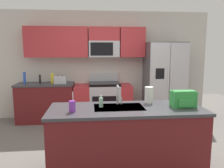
% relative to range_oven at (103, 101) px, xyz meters
% --- Properties ---
extents(ground_plane, '(9.00, 9.00, 0.00)m').
position_rel_range_oven_xyz_m(ground_plane, '(0.06, -1.80, -0.44)').
color(ground_plane, '#66605B').
rests_on(ground_plane, ground).
extents(kitchen_wall_unit, '(5.20, 0.43, 2.60)m').
position_rel_range_oven_xyz_m(kitchen_wall_unit, '(-0.08, 0.28, 1.03)').
color(kitchen_wall_unit, beige).
rests_on(kitchen_wall_unit, ground).
extents(back_counter, '(1.31, 0.63, 0.90)m').
position_rel_range_oven_xyz_m(back_counter, '(-1.34, -0.00, 0.01)').
color(back_counter, maroon).
rests_on(back_counter, ground).
extents(range_oven, '(1.36, 0.61, 1.10)m').
position_rel_range_oven_xyz_m(range_oven, '(0.00, 0.00, 0.00)').
color(range_oven, '#B7BABF').
rests_on(range_oven, ground).
extents(refrigerator, '(0.90, 0.76, 1.85)m').
position_rel_range_oven_xyz_m(refrigerator, '(1.47, -0.07, 0.48)').
color(refrigerator, '#4C4F54').
rests_on(refrigerator, ground).
extents(island_counter, '(2.11, 0.81, 0.90)m').
position_rel_range_oven_xyz_m(island_counter, '(0.19, -2.35, 0.01)').
color(island_counter, maroon).
rests_on(island_counter, ground).
extents(toaster, '(0.28, 0.16, 0.18)m').
position_rel_range_oven_xyz_m(toaster, '(-0.99, -0.05, 0.55)').
color(toaster, '#B7BABF').
rests_on(toaster, back_counter).
extents(pepper_mill, '(0.05, 0.05, 0.20)m').
position_rel_range_oven_xyz_m(pepper_mill, '(-1.46, -0.00, 0.56)').
color(pepper_mill, black).
rests_on(pepper_mill, back_counter).
extents(bottle_blue, '(0.06, 0.06, 0.27)m').
position_rel_range_oven_xyz_m(bottle_blue, '(-1.80, -0.00, 0.59)').
color(bottle_blue, blue).
rests_on(bottle_blue, back_counter).
extents(bottle_yellow, '(0.07, 0.07, 0.23)m').
position_rel_range_oven_xyz_m(bottle_yellow, '(-1.17, -0.02, 0.57)').
color(bottle_yellow, yellow).
rests_on(bottle_yellow, back_counter).
extents(sink_faucet, '(0.08, 0.21, 0.28)m').
position_rel_range_oven_xyz_m(sink_faucet, '(0.09, -2.16, 0.62)').
color(sink_faucet, '#B7BABF').
rests_on(sink_faucet, island_counter).
extents(drink_cup_purple, '(0.08, 0.08, 0.26)m').
position_rel_range_oven_xyz_m(drink_cup_purple, '(-0.53, -2.49, 0.53)').
color(drink_cup_purple, purple).
rests_on(drink_cup_purple, island_counter).
extents(soap_dispenser, '(0.06, 0.06, 0.17)m').
position_rel_range_oven_xyz_m(soap_dispenser, '(-0.16, -2.28, 0.53)').
color(soap_dispenser, '#A5D8B2').
rests_on(soap_dispenser, island_counter).
extents(paper_towel_roll, '(0.12, 0.12, 0.24)m').
position_rel_range_oven_xyz_m(paper_towel_roll, '(0.56, -2.10, 0.58)').
color(paper_towel_roll, white).
rests_on(paper_towel_roll, island_counter).
extents(backpack, '(0.32, 0.22, 0.23)m').
position_rel_range_oven_xyz_m(backpack, '(0.97, -2.38, 0.57)').
color(backpack, green).
rests_on(backpack, island_counter).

